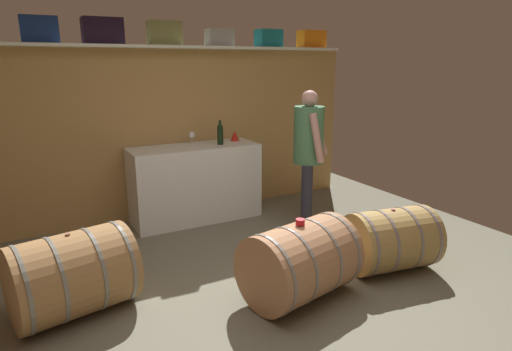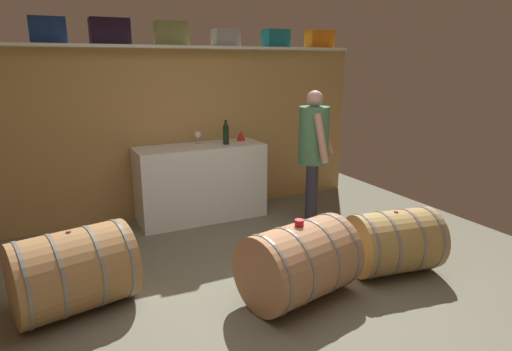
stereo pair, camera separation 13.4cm
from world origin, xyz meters
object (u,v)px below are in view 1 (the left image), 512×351
Objects in this scene: toolcase_olive at (165,33)px; work_cabinet at (195,183)px; wine_barrel_flank at (391,240)px; tasting_cup at (300,222)px; toolcase_navy at (39,30)px; wine_barrel_far at (72,274)px; red_funnel at (235,136)px; toolcase_grey at (219,38)px; toolcase_orange at (311,39)px; toolcase_black at (103,31)px; winemaker_pouring at (309,145)px; wine_glass at (192,135)px; toolcase_teal at (268,38)px; wine_barrel_near at (300,261)px; wine_bottle_dark at (220,133)px.

toolcase_olive reaches higher than work_cabinet.
toolcase_olive reaches higher than wine_barrel_flank.
work_cabinet is 21.01× the size of tasting_cup.
wine_barrel_far is at bearing -93.01° from toolcase_navy.
red_funnel is at bearing -6.72° from toolcase_olive.
toolcase_grey is at bearing 80.98° from tasting_cup.
tasting_cup reaches higher than wine_barrel_flank.
toolcase_grey is 1.36m from toolcase_orange.
toolcase_black reaches higher than work_cabinet.
red_funnel is 1.08m from winemaker_pouring.
toolcase_orange is 1.78m from winemaker_pouring.
wine_glass reaches higher than tasting_cup.
tasting_cup is at bearing -56.94° from toolcase_navy.
toolcase_teal is at bearing 20.48° from wine_barrel_far.
wine_glass is 2.39m from wine_barrel_near.
wine_barrel_near is 1.02× the size of wine_barrel_far.
toolcase_black reaches higher than wine_barrel_flank.
toolcase_black is at bearing 112.45° from tasting_cup.
wine_barrel_flank is at bearing -105.83° from toolcase_orange.
work_cabinet is (-1.80, -0.20, -1.73)m from toolcase_orange.
toolcase_teal reaches higher than wine_barrel_near.
work_cabinet reaches higher than wine_barrel_near.
wine_bottle_dark is (-1.48, -0.25, -1.13)m from toolcase_orange.
tasting_cup is at bearing -102.93° from red_funnel.
wine_bottle_dark is at bearing -169.68° from toolcase_orange.
wine_glass is at bearing -174.93° from toolcase_teal.
toolcase_grey is at bearing -179.27° from toolcase_orange.
toolcase_olive is 2.83m from tasting_cup.
toolcase_orange is 4.22m from wine_barrel_far.
wine_bottle_dark is at bearing -112.74° from toolcase_grey.
wine_barrel_far is at bearing -127.75° from toolcase_olive.
red_funnel is at bearing 77.07° from tasting_cup.
red_funnel is (2.10, -0.10, -1.22)m from toolcase_navy.
tasting_cup is (1.58, -2.35, -1.54)m from toolcase_navy.
toolcase_teal is at bearing 17.15° from wine_bottle_dark.
work_cabinet is 1.54× the size of wine_barrel_near.
wine_glass is 2.61m from wine_barrel_flank.
wine_bottle_dark reaches higher than red_funnel.
toolcase_olive reaches higher than toolcase_grey.
wine_glass is at bearing 79.27° from wine_barrel_near.
toolcase_olive is 0.38× the size of wine_barrel_far.
wine_bottle_dark reaches higher than work_cabinet.
wine_bottle_dark is 2.35m from wine_barrel_flank.
wine_barrel_far is at bearing -110.42° from toolcase_black.
toolcase_grey is 1.22m from wine_glass.
toolcase_black is 2.67× the size of wine_glass.
toolcase_grey is (1.95, 0.00, -0.03)m from toolcase_navy.
winemaker_pouring is at bearing 40.77° from wine_barrel_near.
wine_barrel_near is 0.63× the size of winemaker_pouring.
toolcase_olive is at bearing 155.53° from wine_bottle_dark.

